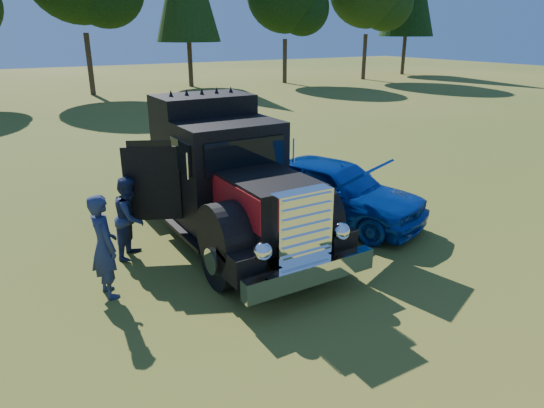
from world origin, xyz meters
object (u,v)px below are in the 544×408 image
at_px(diamond_t_truck, 222,180).
at_px(hotrod_coupe, 332,190).
at_px(spectator_far, 131,217).
at_px(spectator_near, 104,246).

relative_size(diamond_t_truck, hotrod_coupe, 1.49).
bearing_deg(spectator_far, diamond_t_truck, -50.93).
height_order(hotrod_coupe, spectator_far, hotrod_coupe).
bearing_deg(spectator_near, hotrod_coupe, -88.64).
bearing_deg(hotrod_coupe, spectator_far, 173.53).
bearing_deg(hotrod_coupe, spectator_near, -171.46).
xyz_separation_m(diamond_t_truck, hotrod_coupe, (2.63, -0.49, -0.51)).
distance_m(diamond_t_truck, spectator_near, 3.12).
distance_m(hotrod_coupe, spectator_far, 4.65).
bearing_deg(diamond_t_truck, hotrod_coupe, -10.65).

